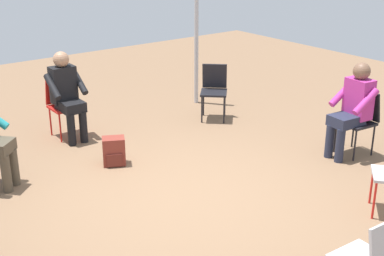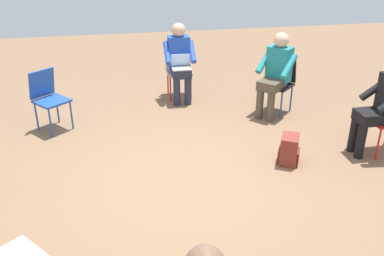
% 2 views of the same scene
% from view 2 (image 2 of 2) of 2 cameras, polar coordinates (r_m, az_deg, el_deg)
% --- Properties ---
extents(ground_plane, '(14.76, 14.76, 0.00)m').
position_cam_2_polar(ground_plane, '(4.91, -0.23, -7.06)').
color(ground_plane, brown).
extents(chair_north, '(0.40, 0.44, 0.85)m').
position_cam_2_polar(chair_north, '(7.16, -1.83, 8.12)').
color(chair_north, '#B7B7BC').
rests_on(chair_north, ground).
extents(chair_northwest, '(0.58, 0.58, 0.85)m').
position_cam_2_polar(chair_northwest, '(6.26, -18.63, 4.10)').
color(chair_northwest, '#1E4799').
rests_on(chair_northwest, ground).
extents(chair_northeast, '(0.59, 0.58, 0.85)m').
position_cam_2_polar(chair_northeast, '(6.67, 11.63, 6.25)').
color(chair_northeast, black).
rests_on(chair_northeast, ground).
extents(person_with_laptop, '(0.49, 0.53, 1.24)m').
position_cam_2_polar(person_with_laptop, '(6.94, -1.65, 9.25)').
color(person_with_laptop, '#23283D').
rests_on(person_with_laptop, ground).
extents(person_in_teal, '(0.63, 0.63, 1.24)m').
position_cam_2_polar(person_in_teal, '(6.46, 11.13, 7.52)').
color(person_in_teal, '#4C4233').
rests_on(person_in_teal, ground).
extents(person_in_black, '(0.52, 0.49, 1.24)m').
position_cam_2_polar(person_in_black, '(5.69, 24.18, 3.18)').
color(person_in_black, black).
rests_on(person_in_black, ground).
extents(backpack_near_laptop_user, '(0.31, 0.34, 0.36)m').
position_cam_2_polar(backpack_near_laptop_user, '(5.32, 12.80, -3.05)').
color(backpack_near_laptop_user, maroon).
rests_on(backpack_near_laptop_user, ground).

